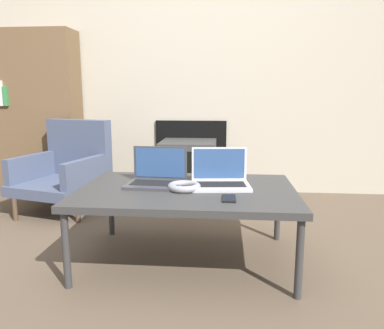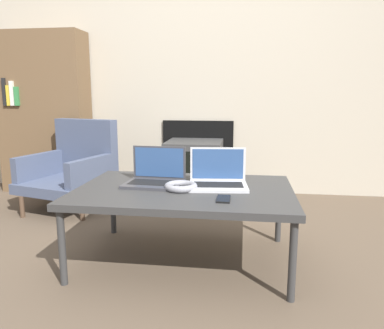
% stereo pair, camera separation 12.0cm
% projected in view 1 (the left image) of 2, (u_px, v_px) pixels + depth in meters
% --- Properties ---
extents(ground_plane, '(14.00, 14.00, 0.00)m').
position_uv_depth(ground_plane, '(181.00, 287.00, 1.83)').
color(ground_plane, brown).
extents(wall_back, '(7.00, 0.08, 2.60)m').
position_uv_depth(wall_back, '(204.00, 55.00, 3.47)').
color(wall_back, '#B7AD99').
rests_on(wall_back, ground_plane).
extents(table, '(1.18, 0.80, 0.42)m').
position_uv_depth(table, '(187.00, 193.00, 2.06)').
color(table, '#333333').
rests_on(table, ground_plane).
extents(laptop_left, '(0.33, 0.26, 0.21)m').
position_uv_depth(laptop_left, '(157.00, 177.00, 2.14)').
color(laptop_left, '#38383D').
rests_on(laptop_left, table).
extents(laptop_right, '(0.34, 0.27, 0.21)m').
position_uv_depth(laptop_right, '(220.00, 178.00, 2.10)').
color(laptop_right, silver).
rests_on(laptop_right, table).
extents(headphones, '(0.18, 0.18, 0.04)m').
position_uv_depth(headphones, '(184.00, 186.00, 2.01)').
color(headphones, gray).
rests_on(headphones, table).
extents(phone, '(0.07, 0.13, 0.01)m').
position_uv_depth(phone, '(229.00, 198.00, 1.84)').
color(phone, black).
rests_on(phone, table).
extents(tv, '(0.49, 0.51, 0.52)m').
position_uv_depth(tv, '(188.00, 170.00, 3.37)').
color(tv, '#383838').
rests_on(tv, ground_plane).
extents(armchair, '(0.73, 0.76, 0.72)m').
position_uv_depth(armchair, '(68.00, 167.00, 3.07)').
color(armchair, '#47516B').
rests_on(armchair, ground_plane).
extents(bookshelf, '(0.82, 0.32, 1.50)m').
position_uv_depth(bookshelf, '(35.00, 114.00, 3.51)').
color(bookshelf, brown).
rests_on(bookshelf, ground_plane).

